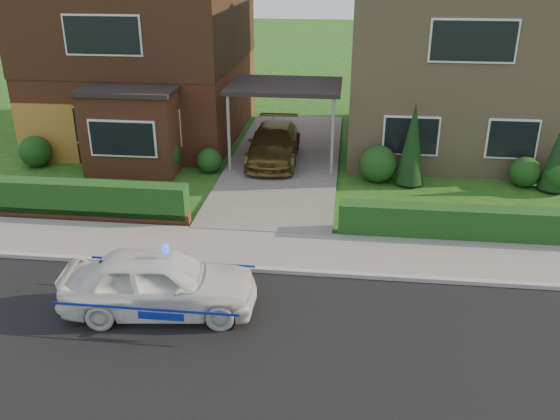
# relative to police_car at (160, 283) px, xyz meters

# --- Properties ---
(ground) EXTENTS (120.00, 120.00, 0.00)m
(ground) POSITION_rel_police_car_xyz_m (1.48, -1.20, -0.67)
(ground) COLOR #1C4D14
(ground) RESTS_ON ground
(road) EXTENTS (60.00, 6.00, 0.02)m
(road) POSITION_rel_police_car_xyz_m (1.48, -1.20, -0.67)
(road) COLOR black
(road) RESTS_ON ground
(kerb) EXTENTS (60.00, 0.16, 0.12)m
(kerb) POSITION_rel_police_car_xyz_m (1.48, 1.85, -0.61)
(kerb) COLOR #9E9993
(kerb) RESTS_ON ground
(sidewalk) EXTENTS (60.00, 2.00, 0.10)m
(sidewalk) POSITION_rel_police_car_xyz_m (1.48, 2.90, -0.62)
(sidewalk) COLOR slate
(sidewalk) RESTS_ON ground
(driveway) EXTENTS (3.80, 12.00, 0.12)m
(driveway) POSITION_rel_police_car_xyz_m (1.48, 9.80, -0.61)
(driveway) COLOR #666059
(driveway) RESTS_ON ground
(house_left) EXTENTS (7.50, 9.53, 7.25)m
(house_left) POSITION_rel_police_car_xyz_m (-4.30, 12.70, 3.14)
(house_left) COLOR brown
(house_left) RESTS_ON ground
(house_right) EXTENTS (7.50, 8.06, 7.25)m
(house_right) POSITION_rel_police_car_xyz_m (7.28, 12.79, 2.99)
(house_right) COLOR #A08662
(house_right) RESTS_ON ground
(carport_link) EXTENTS (3.80, 3.00, 2.77)m
(carport_link) POSITION_rel_police_car_xyz_m (1.48, 9.75, 1.98)
(carport_link) COLOR black
(carport_link) RESTS_ON ground
(garage_door) EXTENTS (2.20, 0.10, 2.10)m
(garage_door) POSITION_rel_police_car_xyz_m (-6.77, 8.76, 0.38)
(garage_door) COLOR #935E20
(garage_door) RESTS_ON ground
(dwarf_wall) EXTENTS (7.70, 0.25, 0.36)m
(dwarf_wall) POSITION_rel_police_car_xyz_m (-4.32, 4.10, -0.49)
(dwarf_wall) COLOR brown
(dwarf_wall) RESTS_ON ground
(hedge_left) EXTENTS (7.50, 0.55, 0.90)m
(hedge_left) POSITION_rel_police_car_xyz_m (-4.32, 4.25, -0.67)
(hedge_left) COLOR #123913
(hedge_left) RESTS_ON ground
(hedge_right) EXTENTS (7.50, 0.55, 0.80)m
(hedge_right) POSITION_rel_police_car_xyz_m (7.28, 4.15, -0.67)
(hedge_right) COLOR #123913
(hedge_right) RESTS_ON ground
(shrub_left_far) EXTENTS (1.08, 1.08, 1.08)m
(shrub_left_far) POSITION_rel_police_car_xyz_m (-7.02, 8.30, -0.13)
(shrub_left_far) COLOR #123913
(shrub_left_far) RESTS_ON ground
(shrub_left_mid) EXTENTS (1.32, 1.32, 1.32)m
(shrub_left_mid) POSITION_rel_police_car_xyz_m (-2.52, 8.10, -0.01)
(shrub_left_mid) COLOR #123913
(shrub_left_mid) RESTS_ON ground
(shrub_left_near) EXTENTS (0.84, 0.84, 0.84)m
(shrub_left_near) POSITION_rel_police_car_xyz_m (-0.92, 8.40, -0.25)
(shrub_left_near) COLOR #123913
(shrub_left_near) RESTS_ON ground
(shrub_right_near) EXTENTS (1.20, 1.20, 1.20)m
(shrub_right_near) POSITION_rel_police_car_xyz_m (4.68, 8.20, -0.07)
(shrub_right_near) COLOR #123913
(shrub_right_near) RESTS_ON ground
(shrub_right_mid) EXTENTS (0.96, 0.96, 0.96)m
(shrub_right_mid) POSITION_rel_police_car_xyz_m (9.28, 8.30, -0.19)
(shrub_right_mid) COLOR #123913
(shrub_right_mid) RESTS_ON ground
(conifer_a) EXTENTS (0.90, 0.90, 2.60)m
(conifer_a) POSITION_rel_police_car_xyz_m (5.68, 8.00, 0.63)
(conifer_a) COLOR black
(conifer_a) RESTS_ON ground
(conifer_b) EXTENTS (0.90, 0.90, 2.20)m
(conifer_b) POSITION_rel_police_car_xyz_m (10.08, 8.00, 0.43)
(conifer_b) COLOR black
(conifer_b) RESTS_ON ground
(police_car) EXTENTS (3.63, 4.11, 1.51)m
(police_car) POSITION_rel_police_car_xyz_m (0.00, 0.00, 0.00)
(police_car) COLOR silver
(police_car) RESTS_ON ground
(driveway_car) EXTENTS (1.81, 4.21, 1.21)m
(driveway_car) POSITION_rel_police_car_xyz_m (1.12, 9.58, 0.05)
(driveway_car) COLOR brown
(driveway_car) RESTS_ON driveway
(potted_plant_b) EXTENTS (0.52, 0.48, 0.76)m
(potted_plant_b) POSITION_rel_police_car_xyz_m (-4.47, 4.80, -0.29)
(potted_plant_b) COLOR gray
(potted_plant_b) RESTS_ON ground
(potted_plant_c) EXTENTS (0.40, 0.40, 0.67)m
(potted_plant_c) POSITION_rel_police_car_xyz_m (-1.02, 5.01, -0.34)
(potted_plant_c) COLOR gray
(potted_plant_c) RESTS_ON ground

